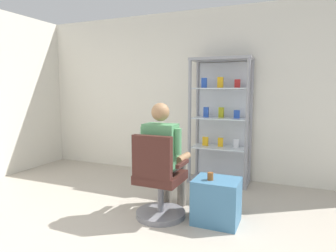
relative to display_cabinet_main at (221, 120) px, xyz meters
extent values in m
cube|color=silver|center=(-0.40, 0.24, 0.39)|extent=(6.00, 0.10, 2.70)
cylinder|color=gray|center=(-0.42, -0.26, -0.01)|extent=(0.05, 0.05, 1.90)
cylinder|color=gray|center=(0.43, -0.26, -0.01)|extent=(0.05, 0.05, 1.90)
cylinder|color=gray|center=(-0.42, 0.14, -0.01)|extent=(0.05, 0.05, 1.90)
cylinder|color=gray|center=(0.43, 0.14, -0.01)|extent=(0.05, 0.05, 1.90)
cube|color=gray|center=(0.00, -0.06, 0.92)|extent=(0.90, 0.45, 0.04)
cube|color=gray|center=(0.00, -0.06, -0.94)|extent=(0.90, 0.45, 0.04)
cube|color=silver|center=(0.00, 0.15, -0.01)|extent=(0.84, 0.02, 1.80)
cube|color=silver|center=(0.00, -0.06, -0.41)|extent=(0.82, 0.39, 0.02)
cube|color=gold|center=(-0.23, -0.05, -0.34)|extent=(0.09, 0.04, 0.14)
cube|color=gold|center=(0.01, -0.04, -0.34)|extent=(0.08, 0.04, 0.14)
cube|color=silver|center=(0.24, -0.04, -0.34)|extent=(0.08, 0.05, 0.12)
cube|color=silver|center=(0.00, -0.06, 0.04)|extent=(0.82, 0.39, 0.02)
cube|color=#264CB2|center=(-0.23, -0.04, 0.12)|extent=(0.08, 0.05, 0.15)
cube|color=#999919|center=(0.00, -0.02, 0.12)|extent=(0.08, 0.05, 0.16)
cube|color=#264CB2|center=(0.24, -0.04, 0.10)|extent=(0.09, 0.05, 0.12)
cube|color=silver|center=(0.00, -0.06, 0.49)|extent=(0.82, 0.39, 0.02)
cube|color=#264CB2|center=(-0.25, -0.11, 0.57)|extent=(0.09, 0.04, 0.15)
cube|color=gold|center=(-0.01, -0.09, 0.57)|extent=(0.09, 0.05, 0.16)
cube|color=red|center=(0.23, -0.02, 0.56)|extent=(0.08, 0.04, 0.13)
cylinder|color=slate|center=(-0.33, -1.55, -0.93)|extent=(0.56, 0.56, 0.06)
cylinder|color=slate|center=(-0.33, -1.55, -0.73)|extent=(0.07, 0.07, 0.41)
cube|color=#3F1E19|center=(-0.33, -1.55, -0.50)|extent=(0.49, 0.49, 0.10)
cube|color=#3F1E19|center=(-0.33, -1.76, -0.23)|extent=(0.44, 0.09, 0.45)
cube|color=#3F1E19|center=(-0.07, -1.55, -0.32)|extent=(0.04, 0.30, 0.04)
cube|color=#3F1E19|center=(-0.59, -1.55, -0.32)|extent=(0.04, 0.30, 0.04)
cylinder|color=slate|center=(-0.22, -1.35, -0.40)|extent=(0.15, 0.40, 0.14)
cylinder|color=slate|center=(-0.22, -1.15, -0.68)|extent=(0.11, 0.11, 0.56)
cylinder|color=slate|center=(-0.42, -1.35, -0.40)|extent=(0.15, 0.40, 0.14)
cylinder|color=slate|center=(-0.42, -1.15, -0.68)|extent=(0.11, 0.11, 0.56)
cube|color=#4C8C59|center=(-0.33, -1.55, -0.15)|extent=(0.36, 0.23, 0.50)
sphere|color=#99704C|center=(-0.33, -1.55, 0.23)|extent=(0.20, 0.20, 0.20)
cylinder|color=#4C8C59|center=(-0.13, -1.55, -0.08)|extent=(0.09, 0.09, 0.28)
cylinder|color=#99704C|center=(-0.12, -1.37, -0.30)|extent=(0.08, 0.30, 0.08)
cylinder|color=#4C8C59|center=(-0.53, -1.55, -0.08)|extent=(0.09, 0.09, 0.28)
cylinder|color=#99704C|center=(-0.52, -1.37, -0.30)|extent=(0.08, 0.30, 0.08)
cube|color=teal|center=(0.29, -1.45, -0.72)|extent=(0.48, 0.40, 0.48)
cylinder|color=brown|center=(0.23, -1.50, -0.44)|extent=(0.06, 0.06, 0.08)
camera|label=1|loc=(0.98, -4.44, 0.47)|focal=31.25mm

